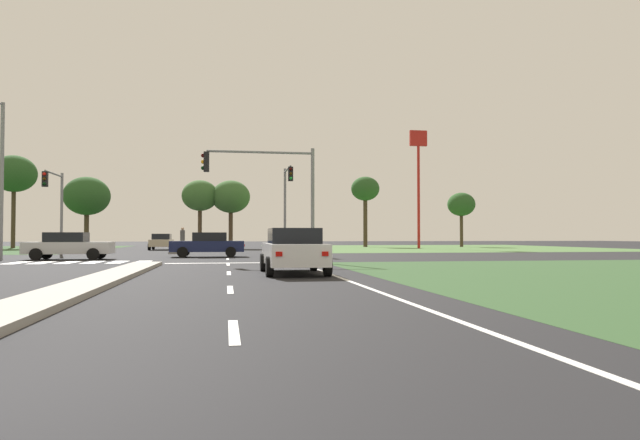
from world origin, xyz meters
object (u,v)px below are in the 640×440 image
car_white_near (293,250)px  traffic_signal_far_left (56,198)px  treeline_near (14,174)px  treeline_third (200,196)px  treeline_fifth (365,190)px  traffic_signal_far_right (287,195)px  pedestrian_at_median (182,237)px  treeline_second (87,196)px  car_beige_second (162,242)px  car_navy_fourth (208,244)px  treeline_fourth (231,197)px  treeline_sixth (461,205)px  car_silver_fifth (69,246)px  fastfood_pole_sign (418,163)px  traffic_signal_near_right (272,182)px

car_white_near → traffic_signal_far_left: traffic_signal_far_left is taller
treeline_near → treeline_third: 20.69m
treeline_fifth → traffic_signal_far_right: bearing=-115.5°
pedestrian_at_median → traffic_signal_far_right: bearing=10.2°
treeline_fifth → pedestrian_at_median: bearing=-131.3°
treeline_third → treeline_second: bearing=170.4°
car_beige_second → car_navy_fourth: size_ratio=1.01×
traffic_signal_far_left → traffic_signal_far_right: 15.20m
traffic_signal_far_left → pedestrian_at_median: size_ratio=3.11×
treeline_second → treeline_third: bearing=-9.6°
treeline_third → treeline_fourth: (3.12, -0.08, -0.09)m
car_white_near → treeline_fifth: bearing=73.0°
treeline_fourth → pedestrian_at_median: bearing=-102.4°
treeline_third → car_beige_second: bearing=-121.2°
car_white_near → car_beige_second: (-8.10, 34.61, -0.03)m
treeline_sixth → treeline_fourth: bearing=-172.3°
car_silver_fifth → treeline_fourth: 28.29m
traffic_signal_far_left → treeline_fifth: (27.08, 25.06, 2.86)m
treeline_fourth → treeline_third: bearing=178.5°
treeline_near → car_beige_second: bearing=-33.7°
traffic_signal_far_right → treeline_second: size_ratio=0.84×
treeline_near → treeline_fifth: treeline_near is taller
car_navy_fourth → traffic_signal_far_left: 11.11m
treeline_near → treeline_sixth: (49.57, -2.16, -2.94)m
car_navy_fourth → car_silver_fifth: (-7.33, -2.72, -0.01)m
traffic_signal_far_left → fastfood_pole_sign: (30.46, 16.15, 5.00)m
car_beige_second → traffic_signal_far_left: 15.72m
treeline_fourth → treeline_fifth: (15.59, 5.33, 1.37)m
traffic_signal_near_right → pedestrian_at_median: bearing=109.5°
treeline_near → treeline_sixth: bearing=-2.5°
treeline_second → treeline_fourth: 14.70m
pedestrian_at_median → treeline_sixth: size_ratio=0.28×
treeline_near → treeline_second: 9.45m
traffic_signal_near_right → traffic_signal_far_right: bearing=80.4°
car_white_near → treeline_third: (-4.89, 39.90, 4.57)m
car_silver_fifth → traffic_signal_near_right: size_ratio=0.80×
car_navy_fourth → treeline_third: size_ratio=0.64×
car_white_near → treeline_fifth: 47.57m
treeline_sixth → car_white_near: bearing=-119.9°
traffic_signal_near_right → treeline_sixth: (25.04, 35.15, 1.01)m
car_navy_fourth → fastfood_pole_sign: 29.88m
treeline_third → treeline_fourth: size_ratio=1.00×
car_silver_fifth → treeline_third: 27.56m
treeline_third → treeline_sixth: (29.85, 3.55, -0.44)m
car_white_near → pedestrian_at_median: bearing=103.0°
traffic_signal_far_left → fastfood_pole_sign: size_ratio=0.46×
treeline_third → treeline_sixth: bearing=6.8°
fastfood_pole_sign → treeline_second: size_ratio=1.65×
traffic_signal_far_left → treeline_second: bearing=98.0°
car_beige_second → treeline_fifth: size_ratio=0.55×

